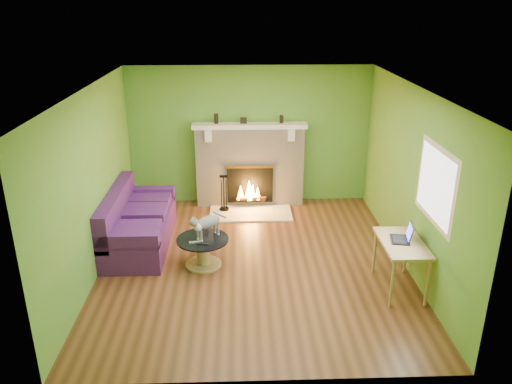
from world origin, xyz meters
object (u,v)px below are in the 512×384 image
at_px(sofa, 136,224).
at_px(cat, 208,225).
at_px(coffee_table, 203,250).
at_px(desk, 402,248).

distance_m(sofa, cat, 1.40).
height_order(sofa, coffee_table, sofa).
height_order(coffee_table, cat, cat).
bearing_deg(cat, sofa, -161.58).
xyz_separation_m(desk, cat, (-2.62, 0.78, 0.01)).
relative_size(sofa, desk, 2.12).
distance_m(coffee_table, cat, 0.39).
relative_size(desk, cat, 1.50).
relative_size(coffee_table, desk, 0.81).
distance_m(coffee_table, desk, 2.82).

